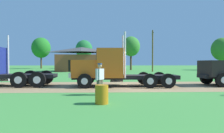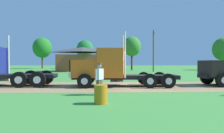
% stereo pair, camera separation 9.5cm
% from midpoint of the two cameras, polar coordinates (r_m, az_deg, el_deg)
% --- Properties ---
extents(ground_plane, '(200.00, 200.00, 0.00)m').
position_cam_midpoint_polar(ground_plane, '(15.22, 7.37, -5.50)').
color(ground_plane, '#428D3C').
extents(dirt_track, '(120.00, 6.35, 0.01)m').
position_cam_midpoint_polar(dirt_track, '(15.22, 7.37, -5.48)').
color(dirt_track, '#987C54').
rests_on(dirt_track, ground_plane).
extents(truck_foreground_white, '(7.81, 2.82, 3.88)m').
position_cam_midpoint_polar(truck_foreground_white, '(14.83, -0.73, -0.58)').
color(truck_foreground_white, black).
rests_on(truck_foreground_white, ground_plane).
extents(visitor_by_barrel, '(0.46, 0.54, 1.71)m').
position_cam_midpoint_polar(visitor_by_barrel, '(10.92, -3.34, -3.18)').
color(visitor_by_barrel, silver).
rests_on(visitor_by_barrel, ground_plane).
extents(steel_barrel, '(0.56, 0.56, 0.81)m').
position_cam_midpoint_polar(steel_barrel, '(8.67, -2.88, -7.87)').
color(steel_barrel, '#B27214').
rests_on(steel_barrel, ground_plane).
extents(shed_building, '(10.70, 7.59, 4.83)m').
position_cam_midpoint_polar(shed_building, '(41.07, -8.25, 1.96)').
color(shed_building, brown).
rests_on(shed_building, ground_plane).
extents(utility_pole_near, '(0.44, 2.20, 7.84)m').
position_cam_midpoint_polar(utility_pole_near, '(38.87, 11.72, 4.71)').
color(utility_pole_near, brown).
rests_on(utility_pole_near, ground_plane).
extents(tree_left, '(5.24, 5.24, 8.80)m').
position_cam_midpoint_polar(tree_left, '(60.78, -19.10, 5.02)').
color(tree_left, '#513823').
rests_on(tree_left, ground_plane).
extents(tree_mid, '(4.82, 4.82, 8.17)m').
position_cam_midpoint_polar(tree_mid, '(58.51, -7.62, 4.84)').
color(tree_mid, '#513823').
rests_on(tree_mid, ground_plane).
extents(tree_right, '(4.12, 4.12, 7.67)m').
position_cam_midpoint_polar(tree_right, '(46.32, 5.69, 5.65)').
color(tree_right, '#513823').
rests_on(tree_right, ground_plane).
extents(tree_far_right, '(4.77, 4.77, 7.41)m').
position_cam_midpoint_polar(tree_far_right, '(52.61, 29.04, 4.31)').
color(tree_far_right, '#513823').
rests_on(tree_far_right, ground_plane).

